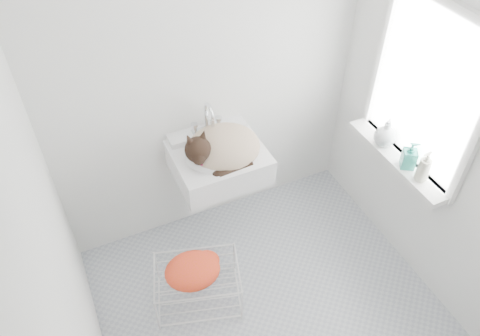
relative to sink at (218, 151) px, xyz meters
name	(u,v)px	position (x,y,z in m)	size (l,w,h in m)	color
floor	(269,306)	(0.05, -0.74, -0.85)	(2.20, 2.00, 0.02)	#ACB2B6
back_wall	(207,79)	(0.05, 0.26, 0.40)	(2.20, 0.02, 2.50)	silver
right_wall	(448,121)	(1.15, -0.74, 0.40)	(0.02, 2.00, 2.50)	silver
left_wall	(58,250)	(-1.05, -0.74, 0.40)	(0.02, 2.00, 2.50)	silver
window_glass	(427,90)	(1.13, -0.54, 0.50)	(0.01, 0.80, 1.00)	white
window_frame	(425,90)	(1.12, -0.54, 0.50)	(0.04, 0.90, 1.10)	white
windowsill	(397,158)	(1.06, -0.54, -0.02)	(0.16, 0.88, 0.04)	white
sink	(218,151)	(0.00, 0.00, 0.00)	(0.61, 0.53, 0.24)	white
faucet	(207,119)	(0.00, 0.18, 0.14)	(0.22, 0.16, 0.22)	silver
cat	(221,147)	(0.01, -0.02, 0.04)	(0.54, 0.48, 0.32)	tan
wire_rack	(198,287)	(-0.37, -0.48, -0.70)	(0.55, 0.38, 0.33)	silver
towel	(193,275)	(-0.41, -0.52, -0.49)	(0.36, 0.25, 0.15)	#CF4D04
bottle_a	(420,179)	(1.05, -0.77, 0.00)	(0.07, 0.07, 0.19)	beige
bottle_b	(406,166)	(1.05, -0.64, 0.00)	(0.09, 0.09, 0.19)	#248476
bottle_c	(383,144)	(1.05, -0.40, 0.00)	(0.15, 0.15, 0.19)	silver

